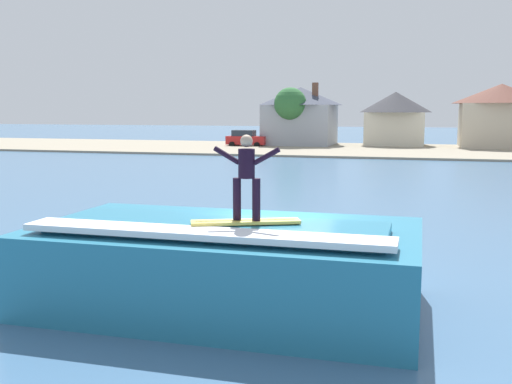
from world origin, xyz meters
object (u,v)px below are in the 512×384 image
surfboard (246,222)px  car_near_shore (246,139)px  house_with_chimney (300,114)px  house_gabled_white (500,113)px  wave_crest (226,265)px  house_small_cottage (395,116)px  tree_tall_bare (290,104)px  surfer (247,172)px

surfboard → car_near_shore: (-15.11, 51.11, -0.98)m
car_near_shore → house_with_chimney: size_ratio=0.46×
surfboard → house_gabled_white: 56.86m
wave_crest → house_gabled_white: size_ratio=0.79×
house_with_chimney → house_small_cottage: size_ratio=1.21×
tree_tall_bare → house_gabled_white: bearing=11.5°
wave_crest → car_near_shore: (-14.51, 50.58, 0.05)m
surfer → house_with_chimney: size_ratio=0.18×
wave_crest → house_gabled_white: 56.50m
surfboard → tree_tall_bare: tree_tall_bare is taller
tree_tall_bare → house_small_cottage: bearing=24.3°
tree_tall_bare → car_near_shore: bearing=-176.0°
surfboard → car_near_shore: 53.31m
car_near_shore → house_gabled_white: (26.10, 4.65, 2.74)m
wave_crest → tree_tall_bare: size_ratio=1.22×
surfer → car_near_shore: surfer is taller
house_gabled_white → surfboard: bearing=-101.1°
wave_crest → surfboard: surfboard is taller
surfboard → house_with_chimney: (-9.89, 54.81, 1.68)m
car_near_shore → house_with_chimney: (5.22, 3.70, 2.66)m
tree_tall_bare → wave_crest: bearing=-79.2°
house_gabled_white → tree_tall_bare: 21.76m
wave_crest → house_small_cottage: size_ratio=1.01×
house_with_chimney → tree_tall_bare: 3.54m
wave_crest → surfer: size_ratio=4.72×
car_near_shore → house_small_cottage: house_small_cottage is taller
house_with_chimney → house_gabled_white: 20.90m
car_near_shore → house_with_chimney: house_with_chimney is taller
wave_crest → surfboard: 1.31m
surfboard → house_with_chimney: house_with_chimney is taller
house_with_chimney → car_near_shore: bearing=-144.7°
surfer → tree_tall_bare: bearing=101.4°
surfer → car_near_shore: bearing=106.5°
car_near_shore → house_small_cottage: (15.46, 5.15, 2.46)m
surfer → house_small_cottage: house_small_cottage is taller
wave_crest → house_gabled_white: bearing=78.2°
surfboard → tree_tall_bare: 52.54m
wave_crest → car_near_shore: bearing=106.0°
house_with_chimney → tree_tall_bare: (-0.42, -3.37, 1.02)m
surfboard → car_near_shore: surfboard is taller
surfer → house_gabled_white: (10.98, 55.73, 0.80)m
house_small_cottage → car_near_shore: bearing=-161.6°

